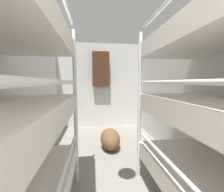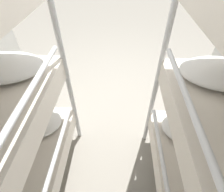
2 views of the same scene
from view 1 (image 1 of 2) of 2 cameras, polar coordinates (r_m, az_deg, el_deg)
The scene contains 5 objects.
wall_left at distance 2.03m, azimuth -35.67°, elevation 1.80°, with size 0.06×4.71×2.26m.
wall_right at distance 2.24m, azimuth 29.37°, elevation 2.33°, with size 0.06×4.71×2.26m.
wall_back at distance 4.12m, azimuth -4.82°, elevation 3.98°, with size 2.36×0.06×2.26m.
duffel_bag at distance 2.87m, azimuth -0.72°, elevation -16.00°, with size 0.36×0.63×0.36m.
hanging_coat at distance 3.99m, azimuth -4.31°, elevation 10.14°, with size 0.44×0.12×0.90m.
Camera 1 is at (-0.19, 0.50, 1.22)m, focal length 24.00 mm.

